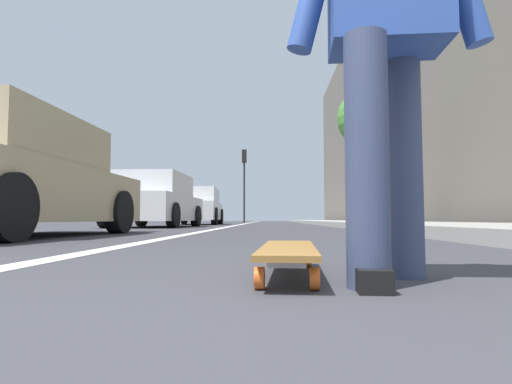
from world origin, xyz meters
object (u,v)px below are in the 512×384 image
(skateboard, at_px, (288,252))
(skater_person, at_px, (386,18))
(parked_car_near, at_px, (11,179))
(street_tree_mid, at_px, (368,120))
(parked_car_mid, at_px, (155,202))
(parked_car_far, at_px, (198,207))
(traffic_light, at_px, (244,172))

(skateboard, height_order, skater_person, skater_person)
(skater_person, height_order, parked_car_near, skater_person)
(skateboard, relative_size, skater_person, 0.52)
(skateboard, xyz_separation_m, street_tree_mid, (10.82, -2.89, 3.11))
(parked_car_near, xyz_separation_m, parked_car_mid, (6.48, -0.00, -0.01))
(parked_car_near, distance_m, street_tree_mid, 9.95)
(skater_person, relative_size, street_tree_mid, 0.39)
(skateboard, height_order, parked_car_far, parked_car_far)
(traffic_light, bearing_deg, street_tree_mid, -160.60)
(parked_car_near, xyz_separation_m, traffic_light, (20.28, -1.64, 2.38))
(traffic_light, bearing_deg, parked_car_mid, 173.24)
(parked_car_far, distance_m, street_tree_mid, 7.96)
(parked_car_near, xyz_separation_m, parked_car_far, (12.08, -0.24, 0.01))
(skater_person, distance_m, traffic_light, 24.03)
(parked_car_far, relative_size, street_tree_mid, 1.07)
(skater_person, xyz_separation_m, parked_car_near, (3.57, 3.64, -0.22))
(skateboard, bearing_deg, skater_person, -113.30)
(skater_person, relative_size, parked_car_mid, 0.39)
(skateboard, distance_m, skater_person, 0.92)
(parked_car_far, bearing_deg, parked_car_mid, 177.63)
(skateboard, relative_size, traffic_light, 0.19)
(skateboard, relative_size, parked_car_near, 0.20)
(parked_car_mid, bearing_deg, parked_car_far, -2.37)
(parked_car_far, xyz_separation_m, traffic_light, (8.20, -1.40, 2.37))
(skater_person, xyz_separation_m, street_tree_mid, (10.97, -2.54, 2.26))
(parked_car_near, height_order, parked_car_mid, parked_car_near)
(traffic_light, distance_m, street_tree_mid, 13.66)
(parked_car_far, height_order, street_tree_mid, street_tree_mid)
(parked_car_mid, relative_size, street_tree_mid, 1.01)
(parked_car_far, bearing_deg, traffic_light, -9.72)
(skateboard, bearing_deg, street_tree_mid, -14.94)
(parked_car_mid, bearing_deg, parked_car_near, 179.96)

